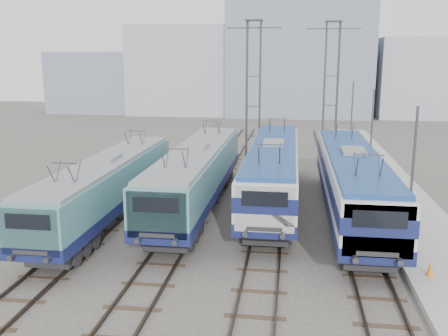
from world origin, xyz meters
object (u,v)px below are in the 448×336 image
Objects in this scene: locomotive_center_right at (273,168)px; mast_rear at (351,120)px; mast_front at (411,186)px; locomotive_far_right at (352,178)px; mast_mid at (371,142)px; catenary_tower_east at (331,86)px; locomotive_center_left at (197,173)px; catenary_tower_west at (253,87)px; safety_cone at (430,269)px; locomotive_far_left at (107,184)px.

mast_rear is (6.35, 15.95, 1.13)m from locomotive_center_right.
locomotive_center_right is 10.32m from mast_front.
mast_mid is (1.85, 6.18, 1.11)m from locomotive_far_right.
catenary_tower_east is 1.71× the size of mast_front.
catenary_tower_west reaches higher than locomotive_center_left.
mast_rear is at bearing 43.60° from catenary_tower_east.
locomotive_far_right is 2.68× the size of mast_rear.
mast_rear is (10.85, 17.52, 1.22)m from locomotive_center_left.
catenary_tower_east is at bearing 90.89° from locomotive_far_right.
locomotive_center_right is at bearing 128.26° from mast_front.
safety_cone is at bearing -56.31° from locomotive_center_right.
safety_cone is (9.08, -22.20, -6.04)m from catenary_tower_west.
catenary_tower_east is at bearing 96.09° from safety_cone.
mast_rear is (2.10, 2.00, -3.14)m from catenary_tower_east.
catenary_tower_east is (4.25, 13.95, 4.27)m from locomotive_center_right.
locomotive_far_right is at bearing -64.55° from catenary_tower_west.
mast_rear is at bearing 58.22° from locomotive_center_left.
catenary_tower_east reaches higher than locomotive_far_right.
locomotive_far_left is 25.60m from mast_rear.
safety_cone is (6.83, -10.25, -1.78)m from locomotive_center_right.
catenary_tower_west is (-6.75, 14.18, 4.25)m from locomotive_far_right.
locomotive_far_left is at bearing -153.44° from locomotive_center_right.
mast_mid is 14.50m from safety_cone.
mast_mid is (10.85, 5.52, 1.22)m from locomotive_center_left.
locomotive_far_right is at bearing 107.64° from mast_front.
locomotive_far_left is at bearing -125.69° from catenary_tower_east.
locomotive_center_left is 2.62× the size of mast_rear.
locomotive_far_left is 2.45× the size of mast_front.
locomotive_center_right is at bearing -106.94° from catenary_tower_east.
locomotive_center_right is 2.66× the size of mast_mid.
mast_front is at bearing -90.00° from mast_rear.
locomotive_center_right reaches higher than locomotive_far_left.
mast_front is (1.85, -5.82, 1.11)m from locomotive_far_right.
mast_mid reaches higher than locomotive_far_right.
locomotive_far_right is 6.20m from mast_front.
mast_front is at bearing -72.36° from locomotive_far_right.
locomotive_far_left is 13.69m from locomotive_far_right.
mast_rear is (8.60, 4.00, -3.14)m from catenary_tower_west.
safety_cone is at bearing -83.91° from catenary_tower_east.
catenary_tower_east is at bearing -136.40° from mast_rear.
locomotive_center_left is 18.34m from catenary_tower_east.
mast_front and mast_rear have the same top height.
locomotive_far_left is at bearing -126.89° from mast_rear.
locomotive_far_left is 28.79× the size of safety_cone.
locomotive_far_right is 16.27m from catenary_tower_west.
safety_cone is (0.48, -2.20, -2.90)m from mast_front.
locomotive_center_left is 1.53× the size of catenary_tower_east.
catenary_tower_west reaches higher than mast_rear.
locomotive_center_right is (9.00, 4.50, 0.23)m from locomotive_far_left.
locomotive_far_left is 15.81m from mast_front.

